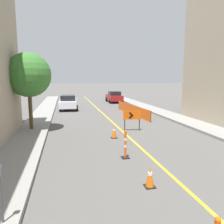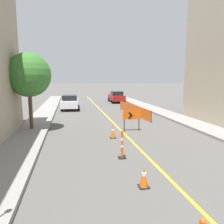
{
  "view_description": "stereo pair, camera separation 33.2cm",
  "coord_description": "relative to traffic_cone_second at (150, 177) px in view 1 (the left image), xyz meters",
  "views": [
    {
      "loc": [
        -3.62,
        2.67,
        3.42
      ],
      "look_at": [
        -0.29,
        17.95,
        1.0
      ],
      "focal_mm": 35.0,
      "sensor_mm": 36.0,
      "label": 1
    },
    {
      "loc": [
        -3.29,
        2.61,
        3.42
      ],
      "look_at": [
        -0.29,
        17.95,
        1.0
      ],
      "focal_mm": 35.0,
      "sensor_mm": 36.0,
      "label": 2
    }
  ],
  "objects": [
    {
      "name": "street_tree_left_near",
      "position": [
        -4.74,
        8.61,
        3.28
      ],
      "size": [
        2.79,
        2.79,
        4.86
      ],
      "color": "#4C3823",
      "rests_on": "sidewalk_left"
    },
    {
      "name": "traffic_cone_third",
      "position": [
        0.17,
        5.86,
        0.01
      ],
      "size": [
        0.35,
        0.35,
        0.72
      ],
      "color": "black",
      "rests_on": "ground_plane"
    },
    {
      "name": "delineator_post_rear",
      "position": [
        -0.07,
        2.62,
        0.2
      ],
      "size": [
        0.32,
        0.32,
        1.23
      ],
      "color": "black",
      "rests_on": "ground_plane"
    },
    {
      "name": "parked_car_curb_mid",
      "position": [
        4.4,
        24.4,
        0.46
      ],
      "size": [
        1.94,
        4.34,
        1.59
      ],
      "rotation": [
        0.0,
        0.0,
        -0.02
      ],
      "color": "maroon",
      "rests_on": "ground_plane"
    },
    {
      "name": "sidewalk_right",
      "position": [
        6.75,
        13.12,
        -0.26
      ],
      "size": [
        1.92,
        43.79,
        0.17
      ],
      "color": "gray",
      "rests_on": "ground_plane"
    },
    {
      "name": "traffic_cone_second",
      "position": [
        0.0,
        0.0,
        0.0
      ],
      "size": [
        0.33,
        0.33,
        0.69
      ],
      "color": "black",
      "rests_on": "ground_plane"
    },
    {
      "name": "parked_car_curb_near",
      "position": [
        -2.19,
        18.35,
        0.46
      ],
      "size": [
        2.01,
        4.38,
        1.59
      ],
      "rotation": [
        0.0,
        0.0,
        -0.05
      ],
      "color": "silver",
      "rests_on": "ground_plane"
    },
    {
      "name": "parking_meter_near_curb",
      "position": [
        -4.03,
        -1.13,
        0.81
      ],
      "size": [
        0.12,
        0.11,
        1.4
      ],
      "color": "#4C4C51",
      "rests_on": "sidewalk_left"
    },
    {
      "name": "safety_mesh_fence",
      "position": [
        3.67,
        13.56,
        0.12
      ],
      "size": [
        0.66,
        7.92,
        0.92
      ],
      "rotation": [
        0.0,
        0.0,
        1.65
      ],
      "color": "#EF560C",
      "rests_on": "ground_plane"
    },
    {
      "name": "arrow_barricade_primary",
      "position": [
        1.71,
        7.31,
        0.64
      ],
      "size": [
        1.18,
        0.16,
        1.33
      ],
      "rotation": [
        0.0,
        0.0,
        -0.08
      ],
      "color": "#EF560C",
      "rests_on": "ground_plane"
    },
    {
      "name": "sidewalk_left",
      "position": [
        -4.64,
        13.12,
        -0.26
      ],
      "size": [
        1.92,
        43.79,
        0.17
      ],
      "color": "gray",
      "rests_on": "ground_plane"
    },
    {
      "name": "lane_stripe",
      "position": [
        1.06,
        13.12,
        -0.34
      ],
      "size": [
        0.12,
        43.79,
        0.01
      ],
      "color": "gold",
      "rests_on": "ground_plane"
    }
  ]
}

